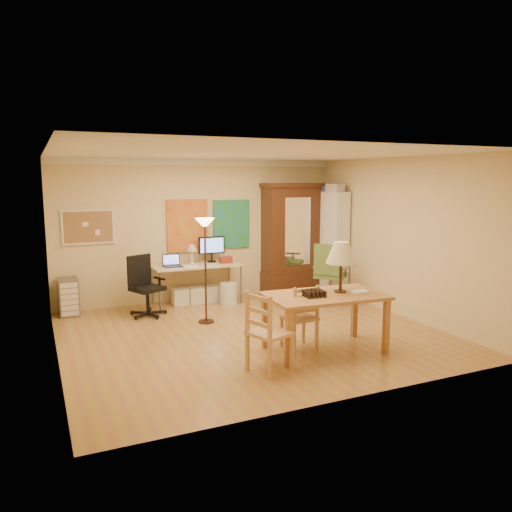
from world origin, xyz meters
name	(u,v)px	position (x,y,z in m)	size (l,w,h in m)	color
floor	(252,334)	(0.00, 0.00, 0.00)	(5.50, 5.50, 0.00)	#A5833A
crown_molding	(199,162)	(0.00, 2.46, 2.64)	(5.50, 0.08, 0.12)	white
corkboard	(88,227)	(-2.05, 2.47, 1.50)	(0.90, 0.04, 0.62)	#A3774C
art_panel_left	(188,226)	(-0.25, 2.47, 1.45)	(0.80, 0.04, 1.00)	gold
art_panel_right	(231,224)	(0.65, 2.47, 1.45)	(0.75, 0.04, 0.95)	teal
dining_table	(331,283)	(0.70, -1.08, 0.94)	(1.64, 1.05, 1.49)	brown
ladder_chair_back	(300,319)	(0.35, -0.87, 0.42)	(0.44, 0.42, 0.91)	tan
ladder_chair_left	(268,334)	(-0.42, -1.43, 0.46)	(0.56, 0.58, 0.99)	tan
torchiere_lamp	(205,239)	(-0.44, 0.87, 1.38)	(0.31, 0.31, 1.71)	#3C2318
computer_desk	(198,280)	(-0.17, 2.16, 0.46)	(1.64, 0.72, 1.24)	tan
office_chair_black	(146,300)	(-1.24, 1.69, 0.28)	(0.64, 0.64, 1.04)	black
office_chair_green	(330,287)	(2.11, 1.13, 0.31)	(0.74, 0.74, 1.15)	slate
drawer_cart	(69,297)	(-2.45, 2.26, 0.33)	(0.33, 0.39, 0.65)	slate
armoire	(291,246)	(1.87, 2.24, 0.98)	(1.22, 0.58, 2.25)	#371D0F
bookshelf	(331,244)	(2.55, 1.80, 1.04)	(0.31, 0.83, 2.08)	white
wastebin	(229,294)	(0.34, 1.85, 0.20)	(0.33, 0.33, 0.41)	silver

